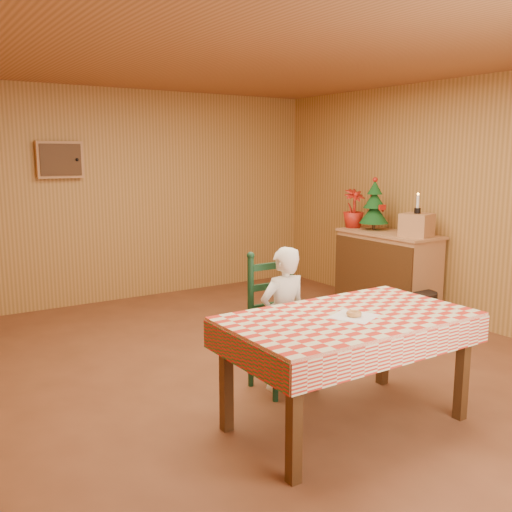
{
  "coord_description": "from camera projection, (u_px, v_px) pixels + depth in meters",
  "views": [
    {
      "loc": [
        -2.63,
        -3.83,
        1.81
      ],
      "look_at": [
        0.0,
        0.2,
        0.95
      ],
      "focal_mm": 40.0,
      "sensor_mm": 36.0,
      "label": 1
    }
  ],
  "objects": [
    {
      "name": "dining_table",
      "position": [
        348.0,
        327.0,
        3.76
      ],
      "size": [
        1.66,
        0.96,
        0.77
      ],
      "color": "#492B13",
      "rests_on": "ground"
    },
    {
      "name": "crate",
      "position": [
        417.0,
        225.0,
        6.19
      ],
      "size": [
        0.38,
        0.38,
        0.25
      ],
      "primitive_type": "cube",
      "rotation": [
        0.0,
        0.0,
        0.31
      ],
      "color": "tan",
      "rests_on": "shelf_unit"
    },
    {
      "name": "ladder_chair",
      "position": [
        279.0,
        324.0,
        4.44
      ],
      "size": [
        0.44,
        0.4,
        1.08
      ],
      "color": "black",
      "rests_on": "ground"
    },
    {
      "name": "napkin",
      "position": [
        354.0,
        316.0,
        3.7
      ],
      "size": [
        0.34,
        0.34,
        0.0
      ],
      "primitive_type": "cube",
      "rotation": [
        0.0,
        0.0,
        0.4
      ],
      "color": "white",
      "rests_on": "dining_table"
    },
    {
      "name": "christmas_tree",
      "position": [
        374.0,
        206.0,
        6.69
      ],
      "size": [
        0.34,
        0.34,
        0.62
      ],
      "color": "#492B13",
      "rests_on": "shelf_unit"
    },
    {
      "name": "flower_arrangement",
      "position": [
        353.0,
        208.0,
        6.92
      ],
      "size": [
        0.31,
        0.31,
        0.47
      ],
      "primitive_type": "imported",
      "rotation": [
        0.0,
        0.0,
        -0.19
      ],
      "color": "#A3190F",
      "rests_on": "shelf_unit"
    },
    {
      "name": "storage_bin",
      "position": [
        418.0,
        309.0,
        6.05
      ],
      "size": [
        0.48,
        0.48,
        0.38
      ],
      "primitive_type": "cylinder",
      "rotation": [
        0.0,
        0.0,
        -0.32
      ],
      "color": "black",
      "rests_on": "ground"
    },
    {
      "name": "ground",
      "position": [
        269.0,
        368.0,
        4.89
      ],
      "size": [
        6.0,
        6.0,
        0.0
      ],
      "primitive_type": "plane",
      "color": "brown",
      "rests_on": "ground"
    },
    {
      "name": "donut",
      "position": [
        354.0,
        314.0,
        3.7
      ],
      "size": [
        0.11,
        0.11,
        0.03
      ],
      "primitive_type": "torus",
      "rotation": [
        0.0,
        0.0,
        -0.06
      ],
      "color": "#C48846",
      "rests_on": "napkin"
    },
    {
      "name": "cabin_walls",
      "position": [
        235.0,
        153.0,
        5.01
      ],
      "size": [
        5.1,
        6.05,
        2.65
      ],
      "color": "#B38040",
      "rests_on": "ground"
    },
    {
      "name": "candle_set",
      "position": [
        418.0,
        208.0,
        6.15
      ],
      "size": [
        0.07,
        0.07,
        0.22
      ],
      "color": "black",
      "rests_on": "crate"
    },
    {
      "name": "seated_child",
      "position": [
        283.0,
        319.0,
        4.38
      ],
      "size": [
        0.41,
        0.27,
        1.12
      ],
      "primitive_type": "imported",
      "rotation": [
        0.0,
        0.0,
        3.14
      ],
      "color": "white",
      "rests_on": "ground"
    },
    {
      "name": "shelf_unit",
      "position": [
        387.0,
        272.0,
        6.61
      ],
      "size": [
        0.54,
        1.24,
        0.93
      ],
      "color": "tan",
      "rests_on": "ground"
    }
  ]
}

